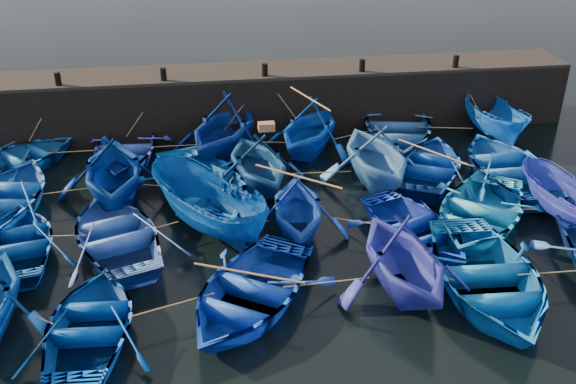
{
  "coord_description": "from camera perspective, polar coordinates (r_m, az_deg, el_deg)",
  "views": [
    {
      "loc": [
        -2.7,
        -15.18,
        10.6
      ],
      "look_at": [
        0.0,
        3.2,
        0.7
      ],
      "focal_mm": 40.0,
      "sensor_mm": 36.0,
      "label": 1
    }
  ],
  "objects": [
    {
      "name": "boat_19",
      "position": [
        22.17,
        23.29,
        -0.76
      ],
      "size": [
        2.32,
        4.19,
        1.53
      ],
      "primitive_type": "imported",
      "rotation": [
        0.0,
        0.0,
        3.36
      ],
      "color": "#1F2C9A",
      "rests_on": "ground"
    },
    {
      "name": "boat_8",
      "position": [
        21.97,
        -7.62,
        0.7
      ],
      "size": [
        5.67,
        6.74,
        1.19
      ],
      "primitive_type": "imported",
      "rotation": [
        0.0,
        0.0,
        0.31
      ],
      "color": "#0752B3",
      "rests_on": "ground"
    },
    {
      "name": "boat_6",
      "position": [
        23.01,
        -23.9,
        -0.42
      ],
      "size": [
        4.69,
        5.92,
        1.11
      ],
      "primitive_type": "imported",
      "rotation": [
        0.0,
        0.0,
        2.97
      ],
      "color": "#0D4592",
      "rests_on": "ground"
    },
    {
      "name": "boat_5",
      "position": [
        27.73,
        17.93,
        6.11
      ],
      "size": [
        1.78,
        4.51,
        1.73
      ],
      "primitive_type": "imported",
      "rotation": [
        0.0,
        0.0,
        0.02
      ],
      "color": "blue",
      "rests_on": "ground"
    },
    {
      "name": "boat_1",
      "position": [
        25.34,
        -14.35,
        3.67
      ],
      "size": [
        3.83,
        5.13,
        1.02
      ],
      "primitive_type": "imported",
      "rotation": [
        0.0,
        0.0,
        -0.07
      ],
      "color": "#2743AB",
      "rests_on": "ground"
    },
    {
      "name": "boat_15",
      "position": [
        19.74,
        -7.21,
        -1.39
      ],
      "size": [
        4.45,
        5.16,
        1.94
      ],
      "primitive_type": "imported",
      "rotation": [
        0.0,
        0.0,
        3.77
      ],
      "color": "navy",
      "rests_on": "ground"
    },
    {
      "name": "boat_17",
      "position": [
        20.0,
        11.26,
        -3.03
      ],
      "size": [
        4.43,
        5.18,
        0.91
      ],
      "primitive_type": "imported",
      "rotation": [
        0.0,
        0.0,
        0.35
      ],
      "color": "#092598",
      "rests_on": "ground"
    },
    {
      "name": "boat_4",
      "position": [
        26.76,
        9.67,
        5.71
      ],
      "size": [
        5.37,
        6.61,
        1.21
      ],
      "primitive_type": "imported",
      "rotation": [
        0.0,
        0.0,
        -0.23
      ],
      "color": "navy",
      "rests_on": "ground"
    },
    {
      "name": "boat_11",
      "position": [
        23.92,
        12.52,
        2.38
      ],
      "size": [
        5.31,
        5.91,
        1.01
      ],
      "primitive_type": "imported",
      "rotation": [
        0.0,
        0.0,
        2.67
      ],
      "color": "#093A9D",
      "rests_on": "ground"
    },
    {
      "name": "loose_oars",
      "position": [
        20.77,
        3.65,
        2.36
      ],
      "size": [
        9.49,
        11.37,
        1.33
      ],
      "color": "#99724C",
      "rests_on": "ground"
    },
    {
      "name": "bollard_4",
      "position": [
        28.07,
        14.69,
        11.17
      ],
      "size": [
        0.24,
        0.24,
        0.5
      ],
      "primitive_type": "cylinder",
      "color": "black",
      "rests_on": "quay_top"
    },
    {
      "name": "quay_wall",
      "position": [
        27.46,
        -2.23,
        8.13
      ],
      "size": [
        26.0,
        2.5,
        2.5
      ],
      "primitive_type": "cube",
      "color": "black",
      "rests_on": "ground"
    },
    {
      "name": "boat_24",
      "position": [
        18.01,
        17.26,
        -7.19
      ],
      "size": [
        4.37,
        5.89,
        1.17
      ],
      "primitive_type": "imported",
      "rotation": [
        0.0,
        0.0,
        -0.06
      ],
      "color": "blue",
      "rests_on": "ground"
    },
    {
      "name": "bollard_3",
      "position": [
        26.81,
        6.61,
        11.11
      ],
      "size": [
        0.24,
        0.24,
        0.5
      ],
      "primitive_type": "cylinder",
      "color": "black",
      "rests_on": "quay_top"
    },
    {
      "name": "boat_13",
      "position": [
        20.5,
        -22.84,
        -4.06
      ],
      "size": [
        3.92,
        4.92,
        0.92
      ],
      "primitive_type": "imported",
      "rotation": [
        0.0,
        0.0,
        3.33
      ],
      "color": "navy",
      "rests_on": "ground"
    },
    {
      "name": "boat_12",
      "position": [
        24.43,
        19.02,
        2.18
      ],
      "size": [
        3.93,
        5.47,
        1.13
      ],
      "primitive_type": "imported",
      "rotation": [
        0.0,
        0.0,
        3.15
      ],
      "color": "#0F4DA4",
      "rests_on": "ground"
    },
    {
      "name": "wooden_crate",
      "position": [
        21.75,
        -1.93,
        5.83
      ],
      "size": [
        0.56,
        0.34,
        0.27
      ],
      "primitive_type": "cube",
      "color": "brown",
      "rests_on": "boat_9"
    },
    {
      "name": "boat_3",
      "position": [
        24.98,
        1.91,
        5.78
      ],
      "size": [
        5.45,
        5.64,
        2.28
      ],
      "primitive_type": "imported",
      "rotation": [
        0.0,
        0.0,
        -0.56
      ],
      "color": "#0336A4",
      "rests_on": "ground"
    },
    {
      "name": "boat_22",
      "position": [
        16.83,
        -3.49,
        -8.76
      ],
      "size": [
        5.85,
        6.28,
        1.06
      ],
      "primitive_type": "imported",
      "rotation": [
        0.0,
        0.0,
        -0.57
      ],
      "color": "#0D36AE",
      "rests_on": "ground"
    },
    {
      "name": "boat_23",
      "position": [
        17.28,
        10.24,
        -5.71
      ],
      "size": [
        4.24,
        4.74,
        2.25
      ],
      "primitive_type": "imported",
      "rotation": [
        0.0,
        0.0,
        0.14
      ],
      "color": "#232DA3",
      "rests_on": "ground"
    },
    {
      "name": "boat_0",
      "position": [
        26.07,
        -22.52,
        2.92
      ],
      "size": [
        5.45,
        5.32,
        0.92
      ],
      "primitive_type": "imported",
      "rotation": [
        0.0,
        0.0,
        2.28
      ],
      "color": "#0E4C94",
      "rests_on": "ground"
    },
    {
      "name": "quay_top",
      "position": [
        27.04,
        -2.29,
        10.74
      ],
      "size": [
        26.0,
        2.5,
        0.12
      ],
      "primitive_type": "cube",
      "color": "black",
      "rests_on": "quay_wall"
    },
    {
      "name": "boat_18",
      "position": [
        21.11,
        16.64,
        -1.67
      ],
      "size": [
        6.2,
        6.5,
        1.1
      ],
      "primitive_type": "imported",
      "rotation": [
        0.0,
        0.0,
        -0.64
      ],
      "color": "blue",
      "rests_on": "ground"
    },
    {
      "name": "boat_2",
      "position": [
        24.86,
        -5.69,
        5.88
      ],
      "size": [
        5.91,
        6.2,
        2.54
      ],
      "primitive_type": "imported",
      "rotation": [
        0.0,
        0.0,
        -0.47
      ],
      "color": "navy",
      "rests_on": "ground"
    },
    {
      "name": "boat_10",
      "position": [
        22.82,
        7.88,
        3.43
      ],
      "size": [
        4.36,
        4.92,
        2.39
      ],
      "primitive_type": "imported",
      "rotation": [
        0.0,
        0.0,
        3.24
      ],
      "color": "#3068B3",
      "rests_on": "ground"
    },
    {
      "name": "ground",
      "position": [
        18.71,
        1.43,
        -6.47
      ],
      "size": [
        120.0,
        120.0,
        0.0
      ],
      "primitive_type": "plane",
      "color": "black",
      "rests_on": "ground"
    },
    {
      "name": "boat_7",
      "position": [
        22.21,
        -15.25,
        2.07
      ],
      "size": [
        4.36,
        4.96,
        2.47
      ],
      "primitive_type": "imported",
      "rotation": [
        0.0,
        0.0,
        3.21
      ],
      "color": "navy",
      "rests_on": "ground"
    },
    {
      "name": "boat_9",
      "position": [
        22.23,
        -2.65,
        2.78
      ],
      "size": [
        4.46,
        4.92,
        2.24
      ],
      "primitive_type": "imported",
      "rotation": [
        0.0,
        0.0,
        3.35
      ],
      "color": "navy",
      "rests_on": "ground"
    },
    {
      "name": "boat_16",
      "position": [
        19.61,
        0.83,
        -1.27
      ],
      "size": [
        3.63,
        4.1,
        1.99
      ],
      "primitive_type": "imported",
      "rotation": [
        0.0,
        0.0,
        -0.1
      ],
      "color": "#113DB1",
      "rests_on": "ground"
    },
    {
      "name": "boat_21",
      "position": [
        16.59,
        -17.04,
        -11.12
      ],
      "size": [
        3.43,
        4.59,
        0.91
      ],
      "primitive_type": "imported",
      "rotation": [
        0.0,
        0.0,
        3.07
      ],
      "color": "navy",
      "rests_on": "ground"
    },
    {
      "name": "bollard_0",
      "position": [
        26.49,
        -19.78,
        9.44
      ],
      "size": [
        0.24,
        0.24,
        0.5
      ],
      "primitive_type": "cylinder",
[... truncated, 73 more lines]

